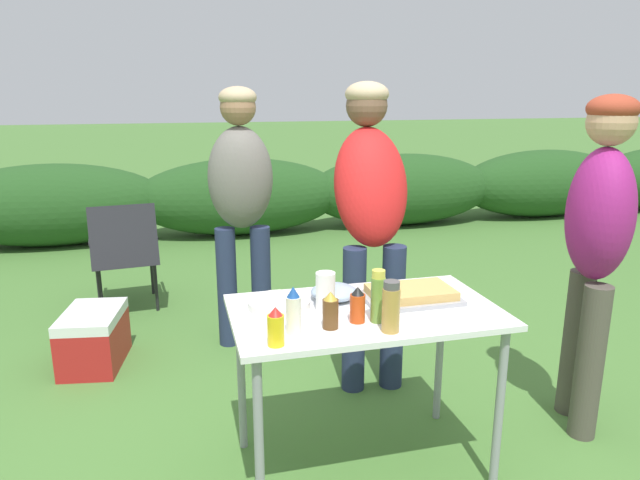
{
  "coord_description": "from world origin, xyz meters",
  "views": [
    {
      "loc": [
        -0.73,
        -2.08,
        1.61
      ],
      "look_at": [
        -0.04,
        0.58,
        0.89
      ],
      "focal_mm": 32.0,
      "sensor_mm": 36.0,
      "label": 1
    }
  ],
  "objects": [
    {
      "name": "standing_person_in_olive_jacket",
      "position": [
        -0.33,
        1.42,
        1.0
      ],
      "size": [
        0.42,
        0.32,
        1.64
      ],
      "rotation": [
        0.0,
        0.0,
        -0.08
      ],
      "color": "#232D4C",
      "rests_on": "ground"
    },
    {
      "name": "plate_stack",
      "position": [
        -0.34,
        0.11,
        0.76
      ],
      "size": [
        0.26,
        0.26,
        0.03
      ],
      "primitive_type": "cylinder",
      "color": "white",
      "rests_on": "folding_table"
    },
    {
      "name": "relish_jar",
      "position": [
        0.01,
        -0.14,
        0.84
      ],
      "size": [
        0.06,
        0.06,
        0.21
      ],
      "color": "olive",
      "rests_on": "folding_table"
    },
    {
      "name": "mayo_bottle",
      "position": [
        -0.33,
        -0.16,
        0.83
      ],
      "size": [
        0.06,
        0.06,
        0.18
      ],
      "color": "silver",
      "rests_on": "folding_table"
    },
    {
      "name": "folding_table",
      "position": [
        0.0,
        0.0,
        0.66
      ],
      "size": [
        1.1,
        0.64,
        0.74
      ],
      "color": "white",
      "rests_on": "ground"
    },
    {
      "name": "shrub_hedge",
      "position": [
        0.0,
        4.41,
        0.44
      ],
      "size": [
        14.4,
        0.9,
        0.88
      ],
      "color": "#234C1E",
      "rests_on": "ground"
    },
    {
      "name": "cooler_box",
      "position": [
        -1.26,
        1.33,
        0.17
      ],
      "size": [
        0.39,
        0.52,
        0.34
      ],
      "rotation": [
        0.0,
        0.0,
        1.41
      ],
      "color": "#B21E1E",
      "rests_on": "ground"
    },
    {
      "name": "food_tray",
      "position": [
        0.22,
        0.05,
        0.77
      ],
      "size": [
        0.4,
        0.26,
        0.06
      ],
      "color": "#9E9EA3",
      "rests_on": "folding_table"
    },
    {
      "name": "camp_chair_green_behind_table",
      "position": [
        -1.12,
        2.22,
        0.47
      ],
      "size": [
        0.53,
        0.64,
        0.83
      ],
      "rotation": [
        0.0,
        0.0,
        0.1
      ],
      "color": "#232328",
      "rests_on": "ground"
    },
    {
      "name": "mustard_bottle",
      "position": [
        -0.42,
        -0.25,
        0.81
      ],
      "size": [
        0.06,
        0.06,
        0.14
      ],
      "color": "yellow",
      "rests_on": "folding_table"
    },
    {
      "name": "mixing_bowl",
      "position": [
        -0.09,
        0.15,
        0.77
      ],
      "size": [
        0.2,
        0.2,
        0.06
      ],
      "primitive_type": "ellipsoid",
      "color": "#99B2CC",
      "rests_on": "folding_table"
    },
    {
      "name": "hot_sauce_bottle",
      "position": [
        -0.07,
        -0.12,
        0.81
      ],
      "size": [
        0.06,
        0.06,
        0.14
      ],
      "color": "#CC4214",
      "rests_on": "folding_table"
    },
    {
      "name": "beer_bottle",
      "position": [
        -0.19,
        -0.15,
        0.81
      ],
      "size": [
        0.06,
        0.06,
        0.15
      ],
      "color": "brown",
      "rests_on": "folding_table"
    },
    {
      "name": "standing_person_with_beanie",
      "position": [
        1.14,
        0.06,
        0.98
      ],
      "size": [
        0.41,
        0.47,
        1.6
      ],
      "rotation": [
        0.0,
        0.0,
        -1.94
      ],
      "color": "#4C473D",
      "rests_on": "ground"
    },
    {
      "name": "paper_cup_stack",
      "position": [
        -0.16,
        0.02,
        0.82
      ],
      "size": [
        0.08,
        0.08,
        0.16
      ],
      "primitive_type": "cylinder",
      "color": "white",
      "rests_on": "folding_table"
    },
    {
      "name": "ground_plane",
      "position": [
        0.0,
        0.0,
        0.0
      ],
      "size": [
        60.0,
        60.0,
        0.0
      ],
      "primitive_type": "plane",
      "color": "#477533"
    },
    {
      "name": "standing_person_in_navy_coat",
      "position": [
        0.29,
        0.77,
        1.03
      ],
      "size": [
        0.44,
        0.54,
        1.66
      ],
      "rotation": [
        0.0,
        0.0,
        -0.09
      ],
      "color": "#232D4C",
      "rests_on": "ground"
    },
    {
      "name": "spice_jar",
      "position": [
        0.02,
        -0.24,
        0.84
      ],
      "size": [
        0.07,
        0.07,
        0.2
      ],
      "color": "#B2893D",
      "rests_on": "folding_table"
    }
  ]
}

